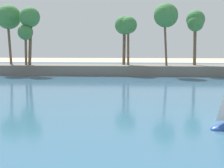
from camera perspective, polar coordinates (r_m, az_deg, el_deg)
The scene contains 2 objects.
sea at distance 55.84m, azimuth 0.65°, elevation 0.96°, with size 220.00×91.73×0.06m, color #33607F.
palm_headland at distance 61.63m, azimuth -1.56°, elevation 4.73°, with size 109.62×6.61×13.26m.
Camera 1 is at (3.37, -1.06, 5.65)m, focal length 55.76 mm.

